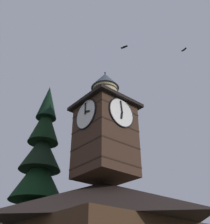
% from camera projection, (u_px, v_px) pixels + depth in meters
% --- Properties ---
extents(clock_tower, '(4.18, 4.18, 8.98)m').
position_uv_depth(clock_tower, '(105.00, 130.00, 19.95)').
color(clock_tower, '#422B1E').
rests_on(clock_tower, building_main).
extents(pine_tree_behind, '(5.48, 5.48, 16.21)m').
position_uv_depth(pine_tree_behind, '(36.00, 196.00, 20.03)').
color(pine_tree_behind, '#473323').
rests_on(pine_tree_behind, ground_plane).
extents(moon, '(2.34, 2.34, 2.34)m').
position_uv_depth(moon, '(43.00, 206.00, 60.49)').
color(moon, silver).
extents(flying_bird_high, '(0.39, 0.68, 0.15)m').
position_uv_depth(flying_bird_high, '(124.00, 47.00, 24.90)').
color(flying_bird_high, black).
extents(flying_bird_low, '(0.23, 0.55, 0.12)m').
position_uv_depth(flying_bird_low, '(184.00, 50.00, 24.12)').
color(flying_bird_low, black).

